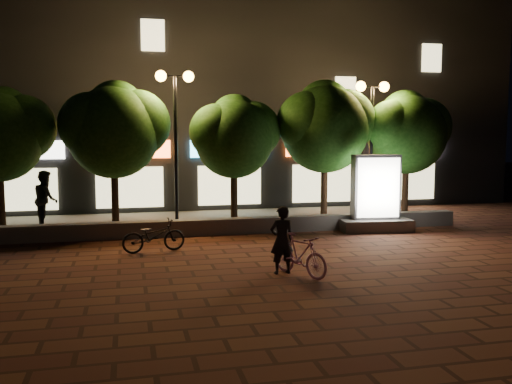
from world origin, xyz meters
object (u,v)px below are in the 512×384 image
object	(u,v)px
street_lamp_right	(372,114)
scooter_parked	(154,236)
tree_mid	(235,133)
ad_kiosk	(375,200)
tree_left	(115,126)
tree_far_left	(0,131)
pedestrian	(46,199)
scooter_pink	(300,255)
street_lamp_left	(175,109)
tree_right	(326,124)
rider	(282,240)
tree_far_right	(407,129)

from	to	relation	value
street_lamp_right	scooter_parked	world-z (taller)	street_lamp_right
tree_mid	ad_kiosk	bearing A→B (deg)	-24.29
tree_left	tree_mid	bearing A→B (deg)	-0.00
tree_far_left	street_lamp_right	xyz separation A→B (m)	(12.45, -0.26, 0.60)
tree_left	pedestrian	distance (m)	3.40
scooter_pink	street_lamp_right	bearing A→B (deg)	25.38
street_lamp_left	scooter_parked	world-z (taller)	street_lamp_left
tree_right	scooter_parked	xyz separation A→B (m)	(-6.29, -3.70, -3.12)
street_lamp_left	street_lamp_right	bearing A→B (deg)	0.00
street_lamp_left	tree_left	bearing A→B (deg)	172.30
tree_mid	tree_right	world-z (taller)	tree_right
tree_left	tree_right	world-z (taller)	tree_right
tree_left	tree_right	bearing A→B (deg)	0.00
tree_left	street_lamp_right	bearing A→B (deg)	-1.68
rider	scooter_parked	bearing A→B (deg)	-53.38
pedestrian	street_lamp_right	bearing A→B (deg)	-107.01
tree_far_right	street_lamp_right	bearing A→B (deg)	-170.39
tree_mid	pedestrian	size ratio (longest dim) A/B	2.34
street_lamp_left	scooter_parked	size ratio (longest dim) A/B	3.03
tree_right	rider	distance (m)	8.09
scooter_pink	scooter_parked	bearing A→B (deg)	103.74
scooter_pink	pedestrian	xyz separation A→B (m)	(-6.44, 7.70, 0.56)
scooter_pink	scooter_parked	size ratio (longest dim) A/B	0.94
street_lamp_left	scooter_parked	xyz separation A→B (m)	(-0.93, -3.43, -3.58)
tree_far_right	pedestrian	xyz separation A→B (m)	(-12.82, 0.66, -2.33)
tree_far_left	tree_far_right	size ratio (longest dim) A/B	0.97
scooter_parked	pedestrian	size ratio (longest dim) A/B	0.89
street_lamp_left	scooter_pink	xyz separation A→B (m)	(2.17, -6.77, -3.55)
pedestrian	tree_left	bearing A→B (deg)	-118.22
tree_far_right	ad_kiosk	world-z (taller)	tree_far_right
tree_left	rider	bearing A→B (deg)	-60.69
tree_right	street_lamp_left	world-z (taller)	street_lamp_left
tree_far_right	pedestrian	distance (m)	13.04
tree_right	tree_left	bearing A→B (deg)	-180.00
tree_left	tree_far_right	world-z (taller)	tree_left
tree_mid	street_lamp_left	xyz separation A→B (m)	(-2.05, -0.26, 0.81)
tree_far_right	rider	distance (m)	9.85
tree_far_left	scooter_pink	xyz separation A→B (m)	(7.62, -7.04, -2.81)
tree_far_left	tree_mid	bearing A→B (deg)	-0.00
tree_far_left	tree_mid	xyz separation A→B (m)	(7.50, -0.00, -0.08)
tree_far_right	street_lamp_left	world-z (taller)	street_lamp_left
street_lamp_right	tree_left	bearing A→B (deg)	178.32
street_lamp_right	tree_far_left	bearing A→B (deg)	178.79
tree_mid	pedestrian	bearing A→B (deg)	174.03
tree_far_right	street_lamp_left	xyz separation A→B (m)	(-8.55, -0.26, 0.66)
tree_far_left	tree_mid	world-z (taller)	tree_far_left
tree_right	street_lamp_right	size ratio (longest dim) A/B	1.02
tree_left	scooter_pink	xyz separation A→B (m)	(4.12, -7.04, -2.96)
ad_kiosk	rider	bearing A→B (deg)	-133.77
tree_far_left	rider	distance (m)	10.23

